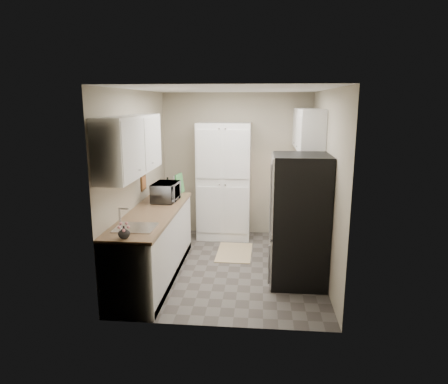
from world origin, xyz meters
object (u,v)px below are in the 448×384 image
object	(u,v)px
microwave	(166,192)
wine_bottle	(168,188)
refrigerator	(300,220)
toaster_oven	(298,182)
pantry_cabinet	(224,181)
electric_range	(296,229)

from	to	relation	value
microwave	wine_bottle	xyz separation A→B (m)	(-0.04, 0.31, -0.00)
refrigerator	toaster_oven	size ratio (longest dim) A/B	4.29
refrigerator	toaster_oven	xyz separation A→B (m)	(0.12, 1.58, 0.18)
pantry_cabinet	refrigerator	xyz separation A→B (m)	(1.14, -1.73, -0.15)
pantry_cabinet	toaster_oven	world-z (taller)	pantry_cabinet
toaster_oven	wine_bottle	bearing A→B (deg)	-179.72
microwave	electric_range	bearing A→B (deg)	-80.23
wine_bottle	pantry_cabinet	bearing A→B (deg)	46.97
refrigerator	toaster_oven	distance (m)	1.60
pantry_cabinet	microwave	world-z (taller)	pantry_cabinet
electric_range	refrigerator	bearing A→B (deg)	-92.48
pantry_cabinet	electric_range	world-z (taller)	pantry_cabinet
electric_range	toaster_oven	size ratio (longest dim) A/B	2.85
microwave	toaster_oven	bearing A→B (deg)	-60.24
electric_range	pantry_cabinet	bearing A→B (deg)	141.78
pantry_cabinet	refrigerator	size ratio (longest dim) A/B	1.18
microwave	wine_bottle	world-z (taller)	microwave
electric_range	wine_bottle	world-z (taller)	wine_bottle
electric_range	refrigerator	world-z (taller)	refrigerator
toaster_oven	refrigerator	bearing A→B (deg)	-112.91
electric_range	refrigerator	distance (m)	0.88
electric_range	toaster_oven	world-z (taller)	toaster_oven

